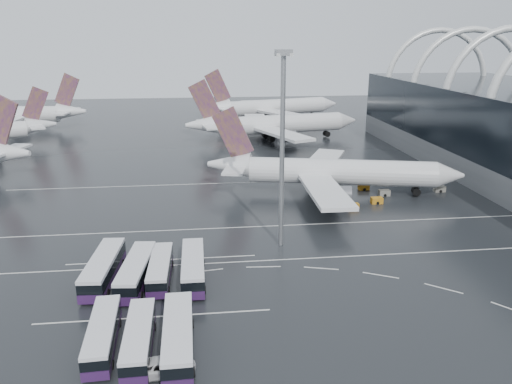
{
  "coord_description": "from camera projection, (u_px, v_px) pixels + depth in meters",
  "views": [
    {
      "loc": [
        -17.97,
        -69.42,
        31.95
      ],
      "look_at": [
        -8.64,
        10.07,
        7.0
      ],
      "focal_mm": 35.0,
      "sensor_mm": 36.0,
      "label": 1
    }
  ],
  "objects": [
    {
      "name": "ground",
      "position": [
        319.0,
        252.0,
        77.34
      ],
      "size": [
        420.0,
        420.0,
        0.0
      ],
      "primitive_type": "plane",
      "color": "black",
      "rests_on": "ground"
    },
    {
      "name": "lane_marking_near",
      "position": [
        322.0,
        258.0,
        75.44
      ],
      "size": [
        120.0,
        0.25,
        0.01
      ],
      "primitive_type": "cube",
      "color": "silver",
      "rests_on": "ground"
    },
    {
      "name": "lane_marking_mid",
      "position": [
        303.0,
        225.0,
        88.71
      ],
      "size": [
        120.0,
        0.25,
        0.01
      ],
      "primitive_type": "cube",
      "color": "silver",
      "rests_on": "ground"
    },
    {
      "name": "lane_marking_far",
      "position": [
        278.0,
        181.0,
        115.26
      ],
      "size": [
        120.0,
        0.25,
        0.01
      ],
      "primitive_type": "cube",
      "color": "silver",
      "rests_on": "ground"
    },
    {
      "name": "bus_bay_line_south",
      "position": [
        154.0,
        317.0,
        59.49
      ],
      "size": [
        28.0,
        0.25,
        0.01
      ],
      "primitive_type": "cube",
      "color": "silver",
      "rests_on": "ground"
    },
    {
      "name": "bus_bay_line_north",
      "position": [
        162.0,
        260.0,
        74.66
      ],
      "size": [
        28.0,
        0.25,
        0.01
      ],
      "primitive_type": "cube",
      "color": "silver",
      "rests_on": "ground"
    },
    {
      "name": "airliner_main",
      "position": [
        328.0,
        172.0,
        105.38
      ],
      "size": [
        53.32,
        46.05,
        18.2
      ],
      "rotation": [
        0.0,
        0.0,
        -0.23
      ],
      "color": "silver",
      "rests_on": "ground"
    },
    {
      "name": "airliner_gate_b",
      "position": [
        271.0,
        125.0,
        159.46
      ],
      "size": [
        57.27,
        50.85,
        19.92
      ],
      "rotation": [
        0.0,
        0.0,
        0.17
      ],
      "color": "silver",
      "rests_on": "ground"
    },
    {
      "name": "airliner_gate_c",
      "position": [
        270.0,
        108.0,
        196.78
      ],
      "size": [
        57.12,
        51.95,
        20.67
      ],
      "rotation": [
        0.0,
        0.0,
        0.28
      ],
      "color": "silver",
      "rests_on": "ground"
    },
    {
      "name": "jet_remote_far",
      "position": [
        26.0,
        114.0,
        180.58
      ],
      "size": [
        45.51,
        36.7,
        19.8
      ],
      "rotation": [
        0.0,
        0.0,
        3.04
      ],
      "color": "silver",
      "rests_on": "ground"
    },
    {
      "name": "bus_row_near_a",
      "position": [
        103.0,
        268.0,
        67.75
      ],
      "size": [
        4.2,
        14.2,
        3.45
      ],
      "rotation": [
        0.0,
        0.0,
        1.5
      ],
      "color": "#331543",
      "rests_on": "ground"
    },
    {
      "name": "bus_row_near_b",
      "position": [
        136.0,
        271.0,
        67.09
      ],
      "size": [
        4.37,
        13.65,
        3.3
      ],
      "rotation": [
        0.0,
        0.0,
        1.47
      ],
      "color": "#331543",
      "rests_on": "ground"
    },
    {
      "name": "bus_row_near_c",
      "position": [
        160.0,
        269.0,
        68.12
      ],
      "size": [
        3.09,
        12.15,
        2.98
      ],
      "rotation": [
        0.0,
        0.0,
        1.55
      ],
      "color": "#331543",
      "rests_on": "ground"
    },
    {
      "name": "bus_row_near_d",
      "position": [
        193.0,
        267.0,
        68.36
      ],
      "size": [
        3.21,
        13.3,
        3.27
      ],
      "rotation": [
        0.0,
        0.0,
        1.57
      ],
      "color": "#331543",
      "rests_on": "ground"
    },
    {
      "name": "bus_row_far_a",
      "position": [
        103.0,
        334.0,
        53.15
      ],
      "size": [
        3.28,
        12.19,
        2.98
      ],
      "rotation": [
        0.0,
        0.0,
        1.61
      ],
      "color": "#331543",
      "rests_on": "ground"
    },
    {
      "name": "bus_row_far_b",
      "position": [
        139.0,
        338.0,
        52.42
      ],
      "size": [
        3.03,
        12.15,
        2.98
      ],
      "rotation": [
        0.0,
        0.0,
        1.58
      ],
      "color": "#331543",
      "rests_on": "ground"
    },
    {
      "name": "bus_row_far_c",
      "position": [
        178.0,
        336.0,
        52.43
      ],
      "size": [
        3.43,
        13.61,
        3.34
      ],
      "rotation": [
        0.0,
        0.0,
        1.59
      ],
      "color": "#331543",
      "rests_on": "ground"
    },
    {
      "name": "van_curve_a",
      "position": [
        165.0,
        366.0,
        49.22
      ],
      "size": [
        6.21,
        3.02,
        1.7
      ],
      "primitive_type": "imported",
      "rotation": [
        0.0,
        0.0,
        1.6
      ],
      "color": "white",
      "rests_on": "ground"
    },
    {
      "name": "floodlight_mast",
      "position": [
        282.0,
        127.0,
        74.54
      ],
      "size": [
        2.32,
        2.32,
        30.24
      ],
      "color": "gray",
      "rests_on": "ground"
    },
    {
      "name": "gse_cart_belly_a",
      "position": [
        377.0,
        200.0,
        99.87
      ],
      "size": [
        2.27,
        1.34,
        1.24
      ],
      "primitive_type": "cube",
      "color": "#B67618",
      "rests_on": "ground"
    },
    {
      "name": "gse_cart_belly_b",
      "position": [
        384.0,
        193.0,
        104.74
      ],
      "size": [
        2.29,
        1.35,
        1.25
      ],
      "primitive_type": "cube",
      "color": "slate",
      "rests_on": "ground"
    },
    {
      "name": "gse_cart_belly_c",
      "position": [
        354.0,
        206.0,
        96.9
      ],
      "size": [
        1.92,
        1.14,
        1.05
      ],
      "primitive_type": "cube",
      "color": "#B67618",
      "rests_on": "ground"
    },
    {
      "name": "gse_cart_belly_d",
      "position": [
        439.0,
        189.0,
        107.45
      ],
      "size": [
        2.32,
        1.37,
        1.27
      ],
      "primitive_type": "cube",
      "color": "slate",
      "rests_on": "ground"
    },
    {
      "name": "gse_cart_belly_e",
      "position": [
        364.0,
        187.0,
        108.83
      ],
      "size": [
        2.3,
        1.36,
        1.25
      ],
      "primitive_type": "cube",
      "color": "#B67618",
      "rests_on": "ground"
    }
  ]
}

